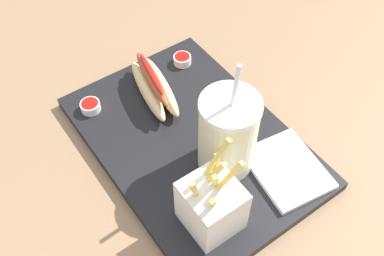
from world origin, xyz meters
TOP-DOWN VIEW (x-y plane):
  - ground_plane at (0.00, 0.00)m, footprint 2.40×2.40m
  - food_tray at (0.00, 0.00)m, footprint 0.47×0.32m
  - soda_cup at (0.07, 0.02)m, footprint 0.10×0.10m
  - fries_basket at (0.15, -0.07)m, footprint 0.09×0.08m
  - hot_dog_1 at (-0.13, 0.00)m, footprint 0.18×0.09m
  - ketchup_cup_1 at (-0.18, 0.10)m, footprint 0.04×0.04m
  - ketchup_cup_2 at (-0.17, -0.12)m, footprint 0.04×0.04m
  - napkin_stack at (0.15, 0.09)m, footprint 0.15×0.13m

SIDE VIEW (x-z plane):
  - ground_plane at x=0.00m, z-range -0.02..0.00m
  - food_tray at x=0.00m, z-range 0.00..0.02m
  - napkin_stack at x=0.15m, z-range 0.02..0.03m
  - ketchup_cup_2 at x=-0.17m, z-range 0.02..0.04m
  - ketchup_cup_1 at x=-0.18m, z-range 0.02..0.04m
  - hot_dog_1 at x=-0.13m, z-range 0.01..0.08m
  - fries_basket at x=0.15m, z-range -0.02..0.15m
  - soda_cup at x=0.07m, z-range -0.02..0.22m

